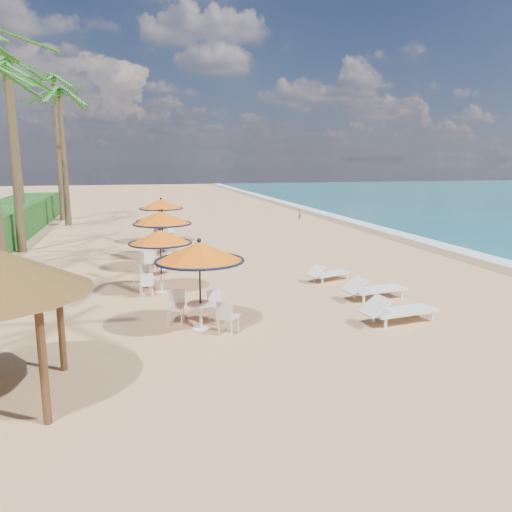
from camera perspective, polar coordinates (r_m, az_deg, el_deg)
The scene contains 16 objects.
ground at distance 15.01m, azimuth 11.71°, elevation -6.39°, with size 160.00×160.00×0.00m, color tan.
foam_strip at distance 28.06m, azimuth 20.02°, elevation 1.23°, with size 1.20×140.00×0.04m, color white.
wetsand_band at distance 27.57m, azimuth 18.47°, elevation 1.17°, with size 1.40×140.00×0.02m, color olive.
station_0 at distance 13.00m, azimuth -6.34°, elevation -0.78°, with size 2.34×2.34×2.44m.
station_1 at distance 16.93m, azimuth -11.12°, elevation 1.49°, with size 2.13×2.13×2.22m.
station_2 at distance 20.47m, azimuth -10.63°, elevation 3.46°, with size 2.38×2.38×2.48m.
station_3 at distance 23.15m, azimuth -11.08°, elevation 3.98°, with size 2.12×2.15×2.21m.
station_4 at distance 27.30m, azimuth -10.76°, elevation 5.24°, with size 2.35×2.35×2.45m.
lounger_near at distance 14.26m, azimuth 15.76°, elevation -5.94°, with size 2.29×0.98×0.79m.
lounger_mid at distance 16.47m, azimuth 13.19°, elevation -3.62°, with size 2.19×0.99×0.76m.
lounger_far at distance 18.62m, azimuth 8.15°, elevation -1.94°, with size 1.85×1.13×0.63m.
palm_4 at distance 26.78m, azimuth -26.60°, elevation 17.64°, with size 5.00×5.00×8.82m.
palm_5 at distance 33.21m, azimuth -26.33°, elevation 18.38°, with size 5.00×5.00×10.19m.
palm_6 at distance 36.34m, azimuth -21.51°, elevation 16.18°, with size 5.00×5.00×8.98m.
palm_7 at distance 39.97m, azimuth -22.12°, elevation 17.48°, with size 5.00×5.00×10.37m.
person at distance 37.61m, azimuth 5.04°, elevation 4.85°, with size 0.33×0.21×0.89m, color brown.
Camera 1 is at (-6.36, -12.86, 4.41)m, focal length 35.00 mm.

